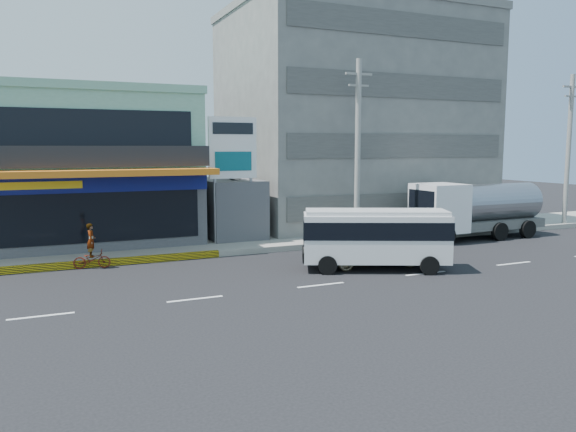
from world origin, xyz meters
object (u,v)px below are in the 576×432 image
at_px(shop_building, 76,172).
at_px(concrete_building, 351,123).
at_px(satellite_dish, 231,179).
at_px(billboard, 233,155).
at_px(utility_pole_near, 358,150).
at_px(utility_pole_far, 568,150).
at_px(tanker_truck, 474,209).
at_px(sedan, 368,247).
at_px(minibus, 376,234).
at_px(motorcycle_rider, 92,254).

xyz_separation_m(shop_building, concrete_building, (18.00, 1.05, 3.00)).
distance_m(satellite_dish, billboard, 2.31).
bearing_deg(concrete_building, utility_pole_near, -117.76).
xyz_separation_m(utility_pole_far, tanker_truck, (-8.72, -1.06, -3.39)).
relative_size(utility_pole_near, utility_pole_far, 1.00).
bearing_deg(billboard, concrete_building, 28.92).
relative_size(billboard, utility_pole_far, 0.69).
bearing_deg(sedan, billboard, 41.64).
bearing_deg(concrete_building, minibus, -115.93).
bearing_deg(concrete_building, tanker_truck, -69.24).
bearing_deg(utility_pole_near, satellite_dish, 149.04).
bearing_deg(tanker_truck, billboard, 168.28).
relative_size(billboard, sedan, 1.37).
height_order(sedan, motorcycle_rider, motorcycle_rider).
relative_size(shop_building, tanker_truck, 1.48).
bearing_deg(sedan, motorcycle_rider, 79.50).
xyz_separation_m(utility_pole_near, motorcycle_rider, (-13.88, -0.60, -4.49)).
relative_size(concrete_building, tanker_truck, 1.91).
bearing_deg(utility_pole_far, motorcycle_rider, -178.85).
relative_size(concrete_building, satellite_dish, 10.67).
bearing_deg(billboard, tanker_truck, -11.72).
height_order(concrete_building, minibus, concrete_building).
relative_size(utility_pole_far, tanker_truck, 1.20).
distance_m(concrete_building, sedan, 15.43).
bearing_deg(satellite_dish, utility_pole_far, -9.29).
height_order(shop_building, concrete_building, concrete_building).
relative_size(billboard, tanker_truck, 0.82).
relative_size(concrete_building, minibus, 2.44).
distance_m(sedan, tanker_truck, 10.49).
height_order(minibus, sedan, minibus).
xyz_separation_m(satellite_dish, motorcycle_rider, (-7.88, -4.20, -2.91)).
xyz_separation_m(concrete_building, utility_pole_near, (-4.00, -7.60, -1.85)).
height_order(utility_pole_far, minibus, utility_pole_far).
height_order(shop_building, billboard, shop_building).
relative_size(shop_building, concrete_building, 0.77).
height_order(utility_pole_far, motorcycle_rider, utility_pole_far).
xyz_separation_m(concrete_building, utility_pole_far, (12.00, -7.60, -1.85)).
bearing_deg(satellite_dish, billboard, -105.52).
bearing_deg(motorcycle_rider, minibus, -25.06).
height_order(billboard, utility_pole_near, utility_pole_near).
height_order(satellite_dish, sedan, satellite_dish).
xyz_separation_m(utility_pole_far, motorcycle_rider, (-29.88, -0.60, -4.49)).
distance_m(shop_building, minibus, 17.07).
relative_size(minibus, tanker_truck, 0.78).
bearing_deg(billboard, sedan, -58.95).
bearing_deg(minibus, motorcycle_rider, 154.94).
height_order(utility_pole_far, tanker_truck, utility_pole_far).
distance_m(concrete_building, satellite_dish, 11.30).
relative_size(shop_building, utility_pole_far, 1.24).
height_order(satellite_dish, tanker_truck, satellite_dish).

